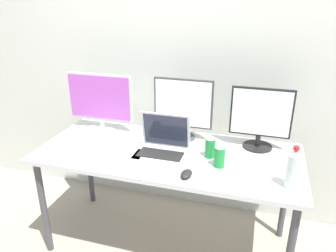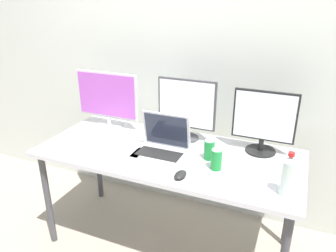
{
  "view_description": "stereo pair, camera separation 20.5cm",
  "coord_description": "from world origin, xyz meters",
  "px_view_note": "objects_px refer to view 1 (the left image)",
  "views": [
    {
      "loc": [
        0.54,
        -1.82,
        1.7
      ],
      "look_at": [
        0.0,
        0.0,
        0.92
      ],
      "focal_mm": 35.0,
      "sensor_mm": 36.0,
      "label": 1
    },
    {
      "loc": [
        0.74,
        -1.75,
        1.7
      ],
      "look_at": [
        0.0,
        0.0,
        0.92
      ],
      "focal_mm": 35.0,
      "sensor_mm": 36.0,
      "label": 2
    }
  ],
  "objects_px": {
    "water_bottle": "(293,169)",
    "soda_can_by_laptop": "(210,148)",
    "soda_can_near_keyboard": "(219,157)",
    "keyboard_main": "(112,152)",
    "work_desk": "(168,160)",
    "monitor_center": "(183,107)",
    "monitor_left": "(100,101)",
    "mouse_by_keyboard": "(186,174)",
    "monitor_right": "(261,117)",
    "laptop_silver": "(163,145)"
  },
  "relations": [
    {
      "from": "monitor_right",
      "to": "monitor_left",
      "type": "bearing_deg",
      "value": -179.42
    },
    {
      "from": "monitor_right",
      "to": "laptop_silver",
      "type": "distance_m",
      "value": 0.65
    },
    {
      "from": "soda_can_near_keyboard",
      "to": "monitor_left",
      "type": "bearing_deg",
      "value": 161.18
    },
    {
      "from": "monitor_center",
      "to": "keyboard_main",
      "type": "relative_size",
      "value": 1.04
    },
    {
      "from": "work_desk",
      "to": "monitor_center",
      "type": "xyz_separation_m",
      "value": [
        0.04,
        0.23,
        0.29
      ]
    },
    {
      "from": "soda_can_by_laptop",
      "to": "water_bottle",
      "type": "bearing_deg",
      "value": -24.94
    },
    {
      "from": "water_bottle",
      "to": "soda_can_near_keyboard",
      "type": "bearing_deg",
      "value": 163.93
    },
    {
      "from": "monitor_center",
      "to": "mouse_by_keyboard",
      "type": "xyz_separation_m",
      "value": [
        0.15,
        -0.5,
        -0.21
      ]
    },
    {
      "from": "keyboard_main",
      "to": "soda_can_by_laptop",
      "type": "xyz_separation_m",
      "value": [
        0.61,
        0.14,
        0.05
      ]
    },
    {
      "from": "work_desk",
      "to": "monitor_right",
      "type": "bearing_deg",
      "value": 22.78
    },
    {
      "from": "keyboard_main",
      "to": "soda_can_by_laptop",
      "type": "relative_size",
      "value": 3.28
    },
    {
      "from": "laptop_silver",
      "to": "soda_can_near_keyboard",
      "type": "distance_m",
      "value": 0.37
    },
    {
      "from": "work_desk",
      "to": "mouse_by_keyboard",
      "type": "distance_m",
      "value": 0.33
    },
    {
      "from": "monitor_center",
      "to": "keyboard_main",
      "type": "bearing_deg",
      "value": -135.38
    },
    {
      "from": "monitor_right",
      "to": "water_bottle",
      "type": "bearing_deg",
      "value": -66.81
    },
    {
      "from": "water_bottle",
      "to": "soda_can_by_laptop",
      "type": "height_order",
      "value": "water_bottle"
    },
    {
      "from": "mouse_by_keyboard",
      "to": "soda_can_by_laptop",
      "type": "distance_m",
      "value": 0.29
    },
    {
      "from": "work_desk",
      "to": "laptop_silver",
      "type": "distance_m",
      "value": 0.13
    },
    {
      "from": "water_bottle",
      "to": "monitor_center",
      "type": "bearing_deg",
      "value": 147.69
    },
    {
      "from": "work_desk",
      "to": "soda_can_by_laptop",
      "type": "relative_size",
      "value": 13.37
    },
    {
      "from": "monitor_right",
      "to": "soda_can_by_laptop",
      "type": "height_order",
      "value": "monitor_right"
    },
    {
      "from": "monitor_center",
      "to": "laptop_silver",
      "type": "distance_m",
      "value": 0.32
    },
    {
      "from": "laptop_silver",
      "to": "soda_can_near_keyboard",
      "type": "relative_size",
      "value": 2.54
    },
    {
      "from": "monitor_right",
      "to": "laptop_silver",
      "type": "xyz_separation_m",
      "value": [
        -0.57,
        -0.26,
        -0.15
      ]
    },
    {
      "from": "work_desk",
      "to": "soda_can_near_keyboard",
      "type": "xyz_separation_m",
      "value": [
        0.34,
        -0.1,
        0.13
      ]
    },
    {
      "from": "monitor_center",
      "to": "keyboard_main",
      "type": "xyz_separation_m",
      "value": [
        -0.37,
        -0.37,
        -0.22
      ]
    },
    {
      "from": "work_desk",
      "to": "keyboard_main",
      "type": "xyz_separation_m",
      "value": [
        -0.34,
        -0.13,
        0.07
      ]
    },
    {
      "from": "work_desk",
      "to": "water_bottle",
      "type": "bearing_deg",
      "value": -15.85
    },
    {
      "from": "monitor_left",
      "to": "soda_can_by_laptop",
      "type": "distance_m",
      "value": 0.9
    },
    {
      "from": "laptop_silver",
      "to": "mouse_by_keyboard",
      "type": "distance_m",
      "value": 0.32
    },
    {
      "from": "water_bottle",
      "to": "soda_can_by_laptop",
      "type": "distance_m",
      "value": 0.52
    },
    {
      "from": "monitor_right",
      "to": "soda_can_by_laptop",
      "type": "bearing_deg",
      "value": -141.34
    },
    {
      "from": "work_desk",
      "to": "keyboard_main",
      "type": "distance_m",
      "value": 0.37
    },
    {
      "from": "monitor_left",
      "to": "laptop_silver",
      "type": "distance_m",
      "value": 0.64
    },
    {
      "from": "work_desk",
      "to": "laptop_silver",
      "type": "relative_size",
      "value": 5.26
    },
    {
      "from": "monitor_right",
      "to": "mouse_by_keyboard",
      "type": "bearing_deg",
      "value": -126.23
    },
    {
      "from": "water_bottle",
      "to": "keyboard_main",
      "type": "bearing_deg",
      "value": 175.93
    },
    {
      "from": "monitor_left",
      "to": "monitor_right",
      "type": "relative_size",
      "value": 1.22
    },
    {
      "from": "monitor_center",
      "to": "soda_can_near_keyboard",
      "type": "relative_size",
      "value": 3.4
    },
    {
      "from": "mouse_by_keyboard",
      "to": "water_bottle",
      "type": "distance_m",
      "value": 0.56
    },
    {
      "from": "soda_can_near_keyboard",
      "to": "monitor_center",
      "type": "bearing_deg",
      "value": 132.92
    },
    {
      "from": "monitor_left",
      "to": "water_bottle",
      "type": "distance_m",
      "value": 1.4
    },
    {
      "from": "monitor_left",
      "to": "soda_can_by_laptop",
      "type": "relative_size",
      "value": 3.95
    },
    {
      "from": "monitor_left",
      "to": "water_bottle",
      "type": "relative_size",
      "value": 2.07
    },
    {
      "from": "water_bottle",
      "to": "mouse_by_keyboard",
      "type": "bearing_deg",
      "value": -174.32
    },
    {
      "from": "work_desk",
      "to": "laptop_silver",
      "type": "xyz_separation_m",
      "value": [
        -0.02,
        -0.03,
        0.12
      ]
    },
    {
      "from": "monitor_left",
      "to": "water_bottle",
      "type": "height_order",
      "value": "monitor_left"
    },
    {
      "from": "monitor_right",
      "to": "soda_can_near_keyboard",
      "type": "bearing_deg",
      "value": -122.25
    },
    {
      "from": "keyboard_main",
      "to": "mouse_by_keyboard",
      "type": "height_order",
      "value": "mouse_by_keyboard"
    },
    {
      "from": "monitor_right",
      "to": "keyboard_main",
      "type": "distance_m",
      "value": 0.98
    }
  ]
}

